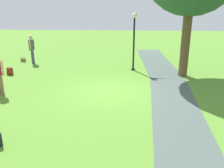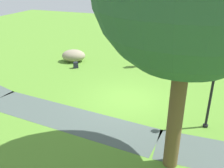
# 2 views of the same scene
# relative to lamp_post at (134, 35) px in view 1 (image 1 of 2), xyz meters

# --- Properties ---
(ground_plane) EXTENTS (48.00, 48.00, 0.00)m
(ground_plane) POSITION_rel_lamp_post_xyz_m (3.60, -1.06, -2.01)
(ground_plane) COLOR #53862C
(footpath_segment_near) EXTENTS (8.07, 2.16, 0.01)m
(footpath_segment_near) POSITION_rel_lamp_post_xyz_m (-2.40, 1.58, -2.01)
(footpath_segment_near) COLOR #46534E
(footpath_segment_near) RESTS_ON ground
(footpath_segment_mid) EXTENTS (8.12, 2.46, 0.01)m
(footpath_segment_mid) POSITION_rel_lamp_post_xyz_m (5.58, 1.43, -2.01)
(footpath_segment_mid) COLOR #46534E
(footpath_segment_mid) RESTS_ON ground
(lamp_post) EXTENTS (0.28, 0.28, 3.23)m
(lamp_post) POSITION_rel_lamp_post_xyz_m (0.00, 0.00, 0.00)
(lamp_post) COLOR black
(lamp_post) RESTS_ON ground
(woman_with_handbag) EXTENTS (0.52, 0.25, 1.81)m
(woman_with_handbag) POSITION_rel_lamp_post_xyz_m (-1.27, -6.42, -0.95)
(woman_with_handbag) COLOR #44406C
(woman_with_handbag) RESTS_ON ground
(handbag_on_grass) EXTENTS (0.31, 0.33, 0.31)m
(handbag_on_grass) POSITION_rel_lamp_post_xyz_m (-1.70, -7.25, -1.87)
(handbag_on_grass) COLOR olive
(handbag_on_grass) RESTS_ON ground
(spare_backpack_on_lawn) EXTENTS (0.35, 0.34, 0.40)m
(spare_backpack_on_lawn) POSITION_rel_lamp_post_xyz_m (1.31, -6.77, -1.82)
(spare_backpack_on_lawn) COLOR maroon
(spare_backpack_on_lawn) RESTS_ON ground
(frisbee_on_grass) EXTENTS (0.24, 0.24, 0.02)m
(frisbee_on_grass) POSITION_rel_lamp_post_xyz_m (1.99, -7.01, -2.00)
(frisbee_on_grass) COLOR white
(frisbee_on_grass) RESTS_ON ground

